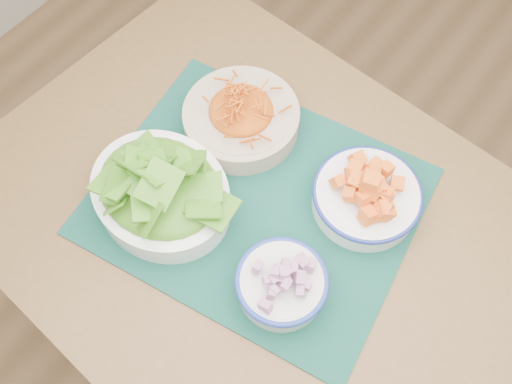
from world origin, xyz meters
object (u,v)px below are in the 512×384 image
table (283,261)px  squash_bowl (368,193)px  carrot_bowl (241,115)px  lettuce_bowl (159,186)px  onion_bowl (282,283)px  placemat (256,201)px

table → squash_bowl: 0.21m
carrot_bowl → squash_bowl: squash_bowl is taller
lettuce_bowl → table: bearing=24.8°
squash_bowl → onion_bowl: (-0.02, -0.21, -0.01)m
onion_bowl → lettuce_bowl: bearing=179.2°
table → placemat: placemat is taller
placemat → onion_bowl: (0.13, -0.10, 0.04)m
lettuce_bowl → onion_bowl: lettuce_bowl is taller
placemat → carrot_bowl: bearing=128.7°
placemat → lettuce_bowl: size_ratio=1.99×
carrot_bowl → lettuce_bowl: lettuce_bowl is taller
carrot_bowl → lettuce_bowl: (-0.01, -0.20, 0.02)m
onion_bowl → placemat: bearing=141.4°
squash_bowl → onion_bowl: 0.21m
table → lettuce_bowl: 0.28m
carrot_bowl → squash_bowl: size_ratio=1.10×
table → lettuce_bowl: (-0.20, -0.08, 0.17)m
placemat → onion_bowl: 0.17m
carrot_bowl → squash_bowl: bearing=0.3°
onion_bowl → squash_bowl: bearing=83.9°
table → carrot_bowl: bearing=150.3°
lettuce_bowl → onion_bowl: 0.25m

